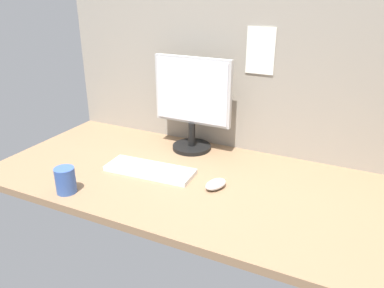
% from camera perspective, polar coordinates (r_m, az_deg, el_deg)
% --- Properties ---
extents(ground_plane, '(1.80, 0.80, 0.03)m').
position_cam_1_polar(ground_plane, '(1.52, 2.77, -5.91)').
color(ground_plane, '#8C6B4C').
extents(cubicle_wall_back, '(1.80, 0.06, 0.68)m').
position_cam_1_polar(cubicle_wall_back, '(1.73, 8.02, 10.01)').
color(cubicle_wall_back, gray).
rests_on(cubicle_wall_back, ground_plane).
extents(monitor, '(0.37, 0.18, 0.43)m').
position_cam_1_polar(monitor, '(1.71, 0.05, 6.49)').
color(monitor, black).
rests_on(monitor, ground_plane).
extents(keyboard, '(0.38, 0.15, 0.02)m').
position_cam_1_polar(keyboard, '(1.58, -6.34, -3.91)').
color(keyboard, silver).
rests_on(keyboard, ground_plane).
extents(mouse, '(0.09, 0.11, 0.03)m').
position_cam_1_polar(mouse, '(1.45, 3.59, -6.05)').
color(mouse, silver).
rests_on(mouse, ground_plane).
extents(mug_ceramic_blue, '(0.07, 0.07, 0.10)m').
position_cam_1_polar(mug_ceramic_blue, '(1.48, -18.49, -5.19)').
color(mug_ceramic_blue, '#38569E').
rests_on(mug_ceramic_blue, ground_plane).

